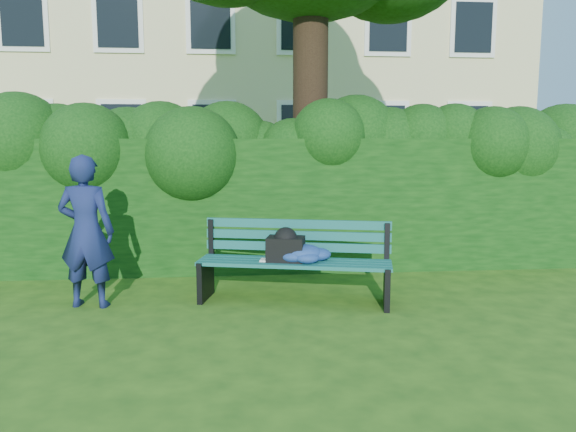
{
  "coord_description": "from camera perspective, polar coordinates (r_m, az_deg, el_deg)",
  "views": [
    {
      "loc": [
        -0.57,
        -5.56,
        1.83
      ],
      "look_at": [
        0.0,
        0.6,
        0.95
      ],
      "focal_mm": 35.0,
      "sensor_mm": 36.0,
      "label": 1
    }
  ],
  "objects": [
    {
      "name": "ground",
      "position": [
        5.88,
        0.54,
        -10.03
      ],
      "size": [
        80.0,
        80.0,
        0.0
      ],
      "primitive_type": "plane",
      "color": "#264D15",
      "rests_on": "ground"
    },
    {
      "name": "apartment_building",
      "position": [
        19.99,
        -3.74,
        20.14
      ],
      "size": [
        16.0,
        8.08,
        12.0
      ],
      "color": "beige",
      "rests_on": "ground"
    },
    {
      "name": "hedge",
      "position": [
        7.84,
        -1.07,
        1.29
      ],
      "size": [
        10.0,
        1.0,
        1.8
      ],
      "color": "black",
      "rests_on": "ground"
    },
    {
      "name": "park_bench",
      "position": [
        6.23,
        0.73,
        -4.15
      ],
      "size": [
        2.19,
        1.03,
        0.89
      ],
      "rotation": [
        0.0,
        0.0,
        -0.23
      ],
      "color": "#0E4745",
      "rests_on": "ground"
    },
    {
      "name": "man_reading",
      "position": [
        6.36,
        -19.82,
        -1.5
      ],
      "size": [
        0.65,
        0.48,
        1.64
      ],
      "primitive_type": "imported",
      "rotation": [
        0.0,
        0.0,
        2.99
      ],
      "color": "#161F4E",
      "rests_on": "ground"
    }
  ]
}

